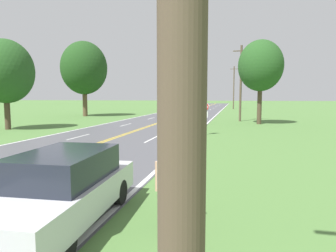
% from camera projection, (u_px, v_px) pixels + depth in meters
% --- Properties ---
extents(hitchhiker_person, '(0.58, 0.41, 1.70)m').
position_uv_depth(hitchhiker_person, '(168.00, 179.00, 6.33)').
color(hitchhiker_person, navy).
rests_on(hitchhiker_person, ground).
extents(suitcase, '(0.38, 0.19, 0.65)m').
position_uv_depth(suitcase, '(181.00, 212.00, 6.43)').
color(suitcase, maroon).
rests_on(suitcase, ground).
extents(traffic_sign, '(0.60, 0.10, 2.33)m').
position_uv_depth(traffic_sign, '(205.00, 111.00, 21.44)').
color(traffic_sign, gray).
rests_on(traffic_sign, ground).
extents(utility_pole_midground, '(1.80, 0.24, 8.35)m').
position_uv_depth(utility_pole_midground, '(241.00, 82.00, 33.11)').
color(utility_pole_midground, brown).
rests_on(utility_pole_midground, ground).
extents(utility_pole_far, '(1.80, 0.24, 9.32)m').
position_uv_depth(utility_pole_far, '(234.00, 87.00, 65.28)').
color(utility_pole_far, brown).
rests_on(utility_pole_far, ground).
extents(tree_left_verge, '(6.38, 6.38, 10.40)m').
position_uv_depth(tree_left_verge, '(84.00, 68.00, 41.66)').
color(tree_left_verge, brown).
rests_on(tree_left_verge, ground).
extents(tree_behind_sign, '(4.40, 4.40, 8.35)m').
position_uv_depth(tree_behind_sign, '(261.00, 66.00, 29.64)').
color(tree_behind_sign, '#473828').
rests_on(tree_behind_sign, ground).
extents(tree_mid_treeline, '(4.60, 4.60, 7.49)m').
position_uv_depth(tree_mid_treeline, '(5.00, 71.00, 24.76)').
color(tree_mid_treeline, '#473828').
rests_on(tree_mid_treeline, ground).
extents(car_silver_sedan_nearest, '(2.07, 4.63, 1.57)m').
position_uv_depth(car_silver_sedan_nearest, '(62.00, 188.00, 6.47)').
color(car_silver_sedan_nearest, black).
rests_on(car_silver_sedan_nearest, ground).
extents(car_maroon_suv_approaching, '(1.91, 4.34, 1.57)m').
position_uv_depth(car_maroon_suv_approaching, '(176.00, 106.00, 59.03)').
color(car_maroon_suv_approaching, black).
rests_on(car_maroon_suv_approaching, ground).
extents(car_champagne_van_mid_near, '(1.93, 4.56, 1.65)m').
position_uv_depth(car_champagne_van_mid_near, '(193.00, 103.00, 85.32)').
color(car_champagne_van_mid_near, black).
rests_on(car_champagne_van_mid_near, ground).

